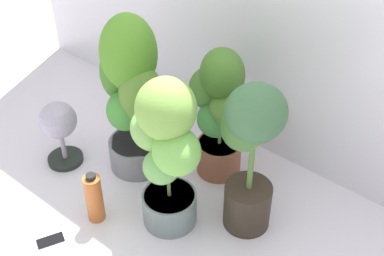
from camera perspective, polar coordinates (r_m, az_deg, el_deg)
name	(u,v)px	position (r m, az deg, el deg)	size (l,w,h in m)	color
ground_plane	(142,237)	(2.36, -5.49, -11.76)	(8.00, 8.00, 0.00)	silver
potted_plant_back_right	(250,147)	(2.13, 6.33, -2.12)	(0.32, 0.29, 0.73)	#342B20
potted_plant_back_center	(220,108)	(2.41, 3.07, 2.21)	(0.42, 0.32, 0.69)	brown
potted_plant_center	(166,147)	(2.12, -2.82, -2.10)	(0.40, 0.31, 0.75)	slate
potted_plant_back_left	(131,90)	(2.41, -6.69, 4.17)	(0.41, 0.31, 0.83)	gray
cell_phone	(51,241)	(2.41, -15.15, -11.77)	(0.13, 0.16, 0.01)	white
floor_fan	(59,125)	(2.63, -14.29, 0.33)	(0.25, 0.25, 0.36)	black
nutrient_bottle	(94,198)	(2.37, -10.61, -7.49)	(0.08, 0.08, 0.26)	#BC5E27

